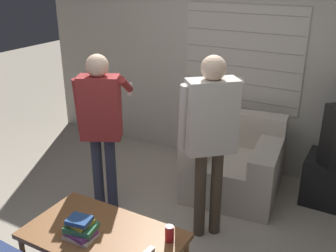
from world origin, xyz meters
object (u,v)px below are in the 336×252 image
at_px(person_left_standing, 101,117).
at_px(coffee_table, 103,237).
at_px(person_right_standing, 211,128).
at_px(soda_can, 169,234).
at_px(book_stack, 81,228).
at_px(armchair_beige, 235,164).

bearing_deg(person_left_standing, coffee_table, -80.07).
height_order(person_right_standing, soda_can, person_right_standing).
height_order(person_left_standing, soda_can, person_left_standing).
distance_m(coffee_table, soda_can, 0.51).
bearing_deg(book_stack, person_right_standing, 60.21).
distance_m(coffee_table, person_left_standing, 1.12).
height_order(coffee_table, book_stack, book_stack).
height_order(person_left_standing, person_right_standing, person_right_standing).
distance_m(person_left_standing, person_right_standing, 1.03).
bearing_deg(person_left_standing, armchair_beige, 17.00).
xyz_separation_m(coffee_table, book_stack, (-0.12, -0.10, 0.11)).
distance_m(coffee_table, person_right_standing, 1.20).
height_order(coffee_table, soda_can, soda_can).
distance_m(armchair_beige, soda_can, 1.53).
relative_size(person_right_standing, soda_can, 12.91).
relative_size(coffee_table, person_left_standing, 0.76).
height_order(person_left_standing, book_stack, person_left_standing).
relative_size(armchair_beige, book_stack, 4.09).
relative_size(person_right_standing, book_stack, 6.61).
relative_size(person_left_standing, book_stack, 6.32).
height_order(person_right_standing, book_stack, person_right_standing).
height_order(armchair_beige, person_left_standing, person_left_standing).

